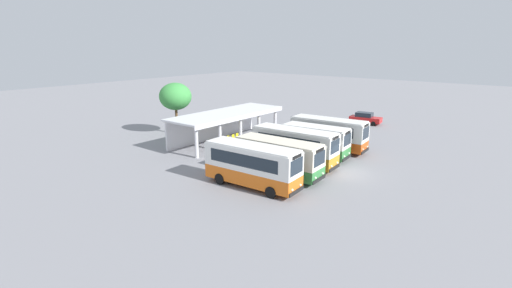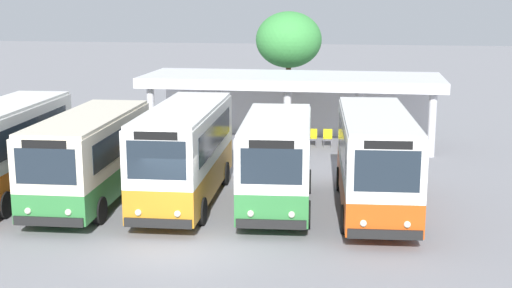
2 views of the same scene
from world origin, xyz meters
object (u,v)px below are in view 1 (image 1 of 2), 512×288
(city_bus_nearest_orange, at_px, (252,164))
(city_bus_fourth_amber, at_px, (315,140))
(waiting_chair_end_by_column, at_px, (225,140))
(waiting_chair_fifth_seat, at_px, (242,135))
(city_bus_fifth_blue, at_px, (329,133))
(waiting_chair_middle_seat, at_px, (234,137))
(waiting_chair_fourth_seat, at_px, (238,136))
(city_bus_middle_cream, at_px, (294,146))
(parked_car_flank, at_px, (365,118))
(waiting_chair_second_from_end, at_px, (229,138))
(city_bus_second_in_row, at_px, (278,156))

(city_bus_nearest_orange, bearing_deg, city_bus_fourth_amber, 0.31)
(waiting_chair_end_by_column, xyz_separation_m, waiting_chair_fifth_seat, (2.94, 0.03, 0.00))
(city_bus_fifth_blue, height_order, waiting_chair_middle_seat, city_bus_fifth_blue)
(waiting_chair_end_by_column, xyz_separation_m, waiting_chair_fourth_seat, (2.21, -0.01, 0.00))
(city_bus_fourth_amber, xyz_separation_m, waiting_chair_fourth_seat, (0.44, 10.41, -1.24))
(city_bus_fourth_amber, height_order, waiting_chair_middle_seat, city_bus_fourth_amber)
(city_bus_middle_cream, bearing_deg, parked_car_flank, 5.89)
(waiting_chair_middle_seat, distance_m, waiting_chair_fifth_seat, 1.47)
(city_bus_fourth_amber, distance_m, waiting_chair_second_from_end, 10.57)
(city_bus_middle_cream, xyz_separation_m, parked_car_flank, (21.80, 2.25, -1.05))
(city_bus_fifth_blue, bearing_deg, waiting_chair_second_from_end, 113.07)
(parked_car_flank, bearing_deg, city_bus_nearest_orange, -174.77)
(waiting_chair_fourth_seat, bearing_deg, waiting_chair_end_by_column, 179.76)
(parked_car_flank, relative_size, waiting_chair_fourth_seat, 5.15)
(waiting_chair_second_from_end, height_order, waiting_chair_middle_seat, same)
(waiting_chair_second_from_end, relative_size, waiting_chair_fifth_seat, 1.00)
(parked_car_flank, xyz_separation_m, waiting_chair_middle_seat, (-18.80, 7.82, -0.31))
(city_bus_second_in_row, height_order, waiting_chair_middle_seat, city_bus_second_in_row)
(parked_car_flank, height_order, waiting_chair_fourth_seat, parked_car_flank)
(city_bus_fourth_amber, bearing_deg, city_bus_fifth_blue, 5.19)
(city_bus_fourth_amber, bearing_deg, parked_car_flank, 7.83)
(city_bus_second_in_row, height_order, parked_car_flank, city_bus_second_in_row)
(city_bus_fourth_amber, bearing_deg, city_bus_middle_cream, 174.83)
(parked_car_flank, bearing_deg, city_bus_fifth_blue, -171.60)
(city_bus_nearest_orange, distance_m, waiting_chair_fifth_seat, 15.31)
(city_bus_nearest_orange, relative_size, parked_car_flank, 1.82)
(city_bus_fourth_amber, xyz_separation_m, waiting_chair_end_by_column, (-1.76, 10.42, -1.24))
(city_bus_second_in_row, distance_m, waiting_chair_fourth_seat, 12.81)
(city_bus_nearest_orange, xyz_separation_m, waiting_chair_fifth_seat, (11.05, 10.51, -1.34))
(city_bus_fourth_amber, distance_m, waiting_chair_fourth_seat, 10.49)
(city_bus_nearest_orange, xyz_separation_m, waiting_chair_middle_seat, (9.58, 10.42, -1.34))
(waiting_chair_middle_seat, bearing_deg, city_bus_fourth_amber, -88.38)
(waiting_chair_end_by_column, bearing_deg, waiting_chair_middle_seat, -2.05)
(city_bus_second_in_row, height_order, city_bus_middle_cream, city_bus_middle_cream)
(city_bus_fifth_blue, distance_m, waiting_chair_fourth_seat, 10.59)
(city_bus_middle_cream, height_order, waiting_chair_fourth_seat, city_bus_middle_cream)
(waiting_chair_fourth_seat, bearing_deg, city_bus_nearest_orange, -134.59)
(waiting_chair_end_by_column, distance_m, waiting_chair_fifth_seat, 2.94)
(waiting_chair_middle_seat, xyz_separation_m, waiting_chair_fourth_seat, (0.74, 0.04, 0.00))
(city_bus_fourth_amber, bearing_deg, waiting_chair_middle_seat, 91.62)
(city_bus_middle_cream, relative_size, waiting_chair_fourth_seat, 9.44)
(city_bus_second_in_row, xyz_separation_m, waiting_chair_end_by_column, (4.82, 10.65, -1.21))
(city_bus_fifth_blue, xyz_separation_m, waiting_chair_second_from_end, (-4.32, 10.14, -1.33))
(city_bus_second_in_row, relative_size, city_bus_middle_cream, 0.96)
(city_bus_fourth_amber, xyz_separation_m, city_bus_fifth_blue, (3.29, 0.30, 0.09))
(waiting_chair_middle_seat, bearing_deg, waiting_chair_second_from_end, 174.23)
(city_bus_nearest_orange, xyz_separation_m, city_bus_fourth_amber, (9.87, 0.05, -0.10))
(parked_car_flank, distance_m, waiting_chair_second_from_end, 21.07)
(city_bus_nearest_orange, height_order, city_bus_middle_cream, city_bus_middle_cream)
(waiting_chair_middle_seat, bearing_deg, waiting_chair_end_by_column, 177.95)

